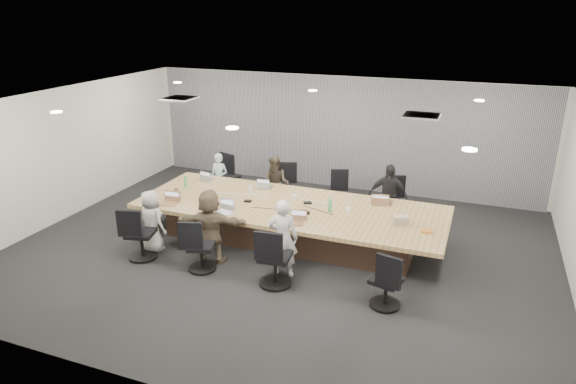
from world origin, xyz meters
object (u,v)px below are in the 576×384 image
(laptop_6, at_px, (294,223))
(canvas_bag, at_px, (401,220))
(chair_7, at_px, (386,285))
(laptop_3, at_px, (383,202))
(stapler, at_px, (306,212))
(chair_2, at_px, (333,197))
(conference_table, at_px, (290,221))
(person_0, at_px, (219,178))
(snack_packet, at_px, (427,231))
(person_1, at_px, (276,184))
(person_5, at_px, (210,226))
(bottle_green_right, at_px, (330,205))
(laptop_4, at_px, (168,204))
(laptop_5, at_px, (225,212))
(bottle_green_left, at_px, (185,182))
(person_3, at_px, (388,196))
(chair_0, at_px, (226,180))
(chair_4, at_px, (141,237))
(bottle_clear, at_px, (251,191))
(chair_3, at_px, (390,204))
(laptop_0, at_px, (207,179))
(mug_brown, at_px, (176,191))
(person_4, at_px, (152,221))
(chair_1, at_px, (282,189))
(chair_6, at_px, (275,261))
(chair_5, at_px, (201,250))
(laptop_1, at_px, (266,187))
(person_6, at_px, (283,238))

(laptop_6, relative_size, canvas_bag, 1.12)
(chair_7, height_order, laptop_6, laptop_6)
(laptop_3, height_order, stapler, stapler)
(chair_2, height_order, laptop_3, laptop_3)
(conference_table, distance_m, laptop_6, 0.96)
(person_0, distance_m, snack_packet, 5.22)
(person_1, distance_m, person_5, 2.71)
(laptop_3, distance_m, bottle_green_right, 1.19)
(laptop_4, xyz_separation_m, laptop_5, (1.26, 0.00, 0.00))
(laptop_6, relative_size, bottle_green_left, 1.33)
(person_5, relative_size, stapler, 8.83)
(person_5, bearing_deg, bottle_green_left, -60.60)
(person_3, bearing_deg, chair_0, 170.82)
(person_0, bearing_deg, laptop_6, -40.48)
(person_1, height_order, laptop_5, person_1)
(chair_2, distance_m, bottle_green_right, 1.85)
(chair_4, relative_size, bottle_clear, 3.88)
(chair_2, bearing_deg, snack_packet, 118.82)
(person_0, height_order, bottle_clear, person_0)
(chair_3, height_order, person_0, person_0)
(person_1, bearing_deg, laptop_6, -64.51)
(laptop_0, relative_size, person_1, 0.22)
(chair_0, height_order, laptop_6, chair_0)
(person_1, xyz_separation_m, mug_brown, (-1.58, -1.58, 0.16))
(person_5, distance_m, canvas_bag, 3.40)
(person_0, height_order, person_4, person_4)
(laptop_3, distance_m, snack_packet, 1.50)
(chair_1, bearing_deg, snack_packet, 131.09)
(chair_4, distance_m, bottle_green_left, 1.98)
(chair_2, relative_size, person_0, 0.62)
(chair_3, bearing_deg, conference_table, 28.92)
(chair_6, xyz_separation_m, person_0, (-2.68, 3.05, 0.16))
(chair_1, relative_size, chair_4, 0.94)
(chair_5, distance_m, person_3, 4.06)
(chair_0, bearing_deg, person_3, -165.67)
(conference_table, height_order, person_4, person_4)
(chair_4, xyz_separation_m, person_5, (1.26, 0.35, 0.28))
(chair_1, xyz_separation_m, person_4, (-1.41, -3.05, 0.21))
(conference_table, bearing_deg, chair_4, -143.06)
(laptop_1, distance_m, bottle_green_left, 1.73)
(laptop_3, height_order, laptop_4, same)
(chair_4, distance_m, person_4, 0.40)
(person_4, bearing_deg, bottle_green_left, -67.23)
(chair_1, xyz_separation_m, laptop_6, (1.24, -2.50, 0.36))
(conference_table, bearing_deg, laptop_4, -160.51)
(chair_4, distance_m, chair_6, 2.65)
(chair_4, height_order, person_6, person_6)
(chair_0, relative_size, person_1, 0.69)
(conference_table, height_order, stapler, stapler)
(chair_2, relative_size, laptop_0, 2.61)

